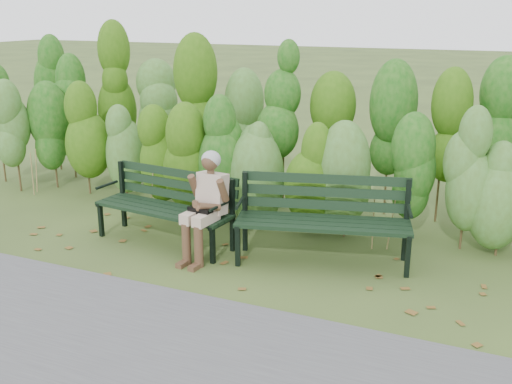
% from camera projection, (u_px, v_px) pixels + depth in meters
% --- Properties ---
extents(ground, '(80.00, 80.00, 0.00)m').
position_uv_depth(ground, '(244.00, 262.00, 6.91)').
color(ground, '#364620').
extents(footpath, '(60.00, 2.50, 0.01)m').
position_uv_depth(footpath, '(134.00, 360.00, 4.98)').
color(footpath, '#474749').
rests_on(footpath, ground).
extents(hedge_band, '(11.04, 1.67, 2.42)m').
position_uv_depth(hedge_band, '(300.00, 127.00, 8.18)').
color(hedge_band, '#47381E').
rests_on(hedge_band, ground).
extents(leaf_litter, '(5.84, 2.16, 0.01)m').
position_uv_depth(leaf_litter, '(240.00, 267.00, 6.76)').
color(leaf_litter, brown).
rests_on(leaf_litter, ground).
extents(bench_left, '(1.85, 0.79, 0.90)m').
position_uv_depth(bench_left, '(168.00, 201.00, 7.40)').
color(bench_left, black).
rests_on(bench_left, ground).
extents(bench_right, '(2.05, 1.10, 0.98)m').
position_uv_depth(bench_right, '(324.00, 213.00, 6.82)').
color(bench_right, black).
rests_on(bench_right, ground).
extents(seated_woman, '(0.50, 0.73, 1.26)m').
position_uv_depth(seated_woman, '(206.00, 199.00, 6.86)').
color(seated_woman, '#BA9F90').
rests_on(seated_woman, ground).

